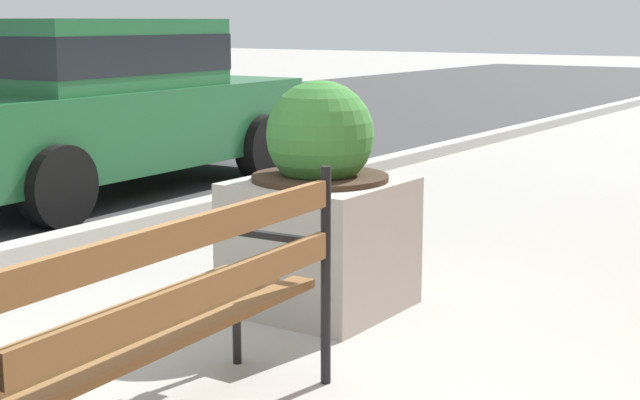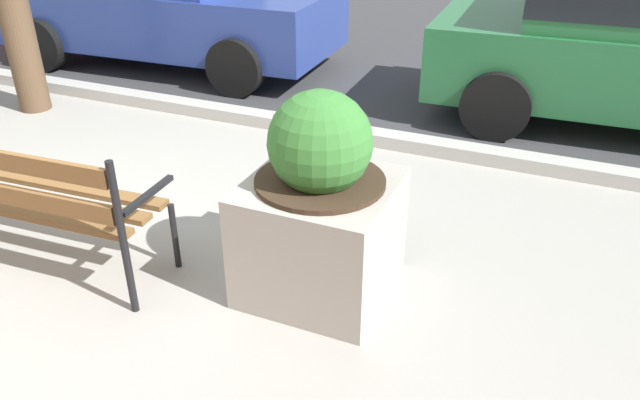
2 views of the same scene
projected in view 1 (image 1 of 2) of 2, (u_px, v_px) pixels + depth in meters
park_bench at (161, 309)px, 3.34m from camera, size 1.83×0.64×0.95m
concrete_planter at (320, 213)px, 5.08m from camera, size 0.82×0.82×1.24m
parked_car_green at (96, 100)px, 8.51m from camera, size 4.16×2.05×1.56m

